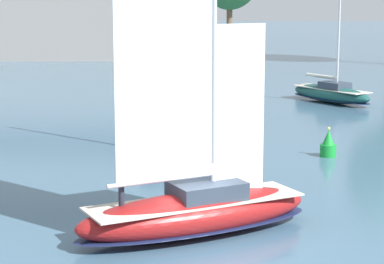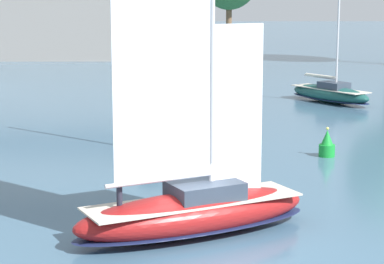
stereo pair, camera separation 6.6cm
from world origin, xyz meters
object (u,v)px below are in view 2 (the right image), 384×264
at_px(channel_buoy, 325,145).
at_px(sailboat_moored_mid_channel, 329,93).
at_px(sailboat_main, 192,207).
at_px(sailboat_moored_outer_mooring, 165,136).

bearing_deg(channel_buoy, sailboat_moored_mid_channel, 79.23).
bearing_deg(sailboat_moored_mid_channel, sailboat_main, -108.32).
height_order(sailboat_main, sailboat_moored_outer_mooring, sailboat_main).
bearing_deg(sailboat_moored_mid_channel, channel_buoy, -100.77).
bearing_deg(channel_buoy, sailboat_main, -118.64).
distance_m(sailboat_moored_mid_channel, channel_buoy, 19.85).
relative_size(sailboat_moored_mid_channel, sailboat_moored_outer_mooring, 0.91).
distance_m(sailboat_main, channel_buoy, 14.55).
height_order(sailboat_moored_mid_channel, channel_buoy, sailboat_moored_mid_channel).
xyz_separation_m(sailboat_moored_outer_mooring, channel_buoy, (8.41, -1.42, -0.21)).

